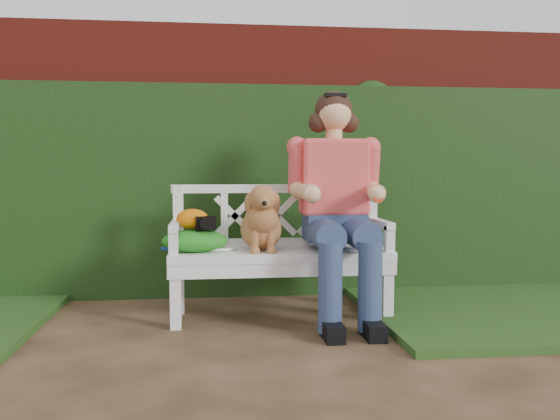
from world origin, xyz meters
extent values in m
plane|color=#332013|center=(0.00, 0.00, 0.00)|extent=(60.00, 60.00, 0.00)
cube|color=maroon|center=(0.00, 1.90, 1.10)|extent=(10.00, 0.30, 2.20)
cube|color=#264918|center=(0.00, 1.68, 0.85)|extent=(10.00, 0.18, 1.70)
cube|color=#244918|center=(2.40, 0.90, 0.03)|extent=(2.60, 2.00, 0.05)
cube|color=black|center=(-0.03, 0.84, 0.67)|extent=(0.15, 0.12, 0.09)
ellipsoid|color=#D36808|center=(-0.12, 0.87, 0.70)|extent=(0.26, 0.23, 0.14)
camera|label=1|loc=(0.01, -3.13, 1.03)|focal=38.00mm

